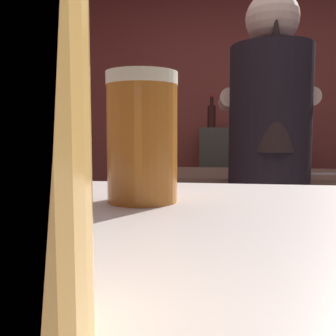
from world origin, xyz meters
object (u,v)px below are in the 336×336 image
chefs_knife (313,174)px  bottle_hot_sauce (212,115)px  bottle_olive_oil (237,118)px  bottle_soy (272,117)px  pint_glass_far (142,138)px  mixing_bowl (251,168)px  mini_fridge (16,193)px  bottle_vinegar (262,118)px  bartender (269,167)px

chefs_knife → bottle_hot_sauce: 1.36m
bottle_olive_oil → bottle_soy: bearing=24.9°
pint_glass_far → bottle_soy: (0.54, 2.96, 0.15)m
mixing_bowl → mini_fridge: bearing=152.1°
pint_glass_far → chefs_knife: bearing=70.4°
bottle_olive_oil → chefs_knife: bearing=-73.8°
pint_glass_far → bottle_olive_oil: 2.83m
mixing_bowl → chefs_knife: (0.32, -0.02, -0.02)m
bottle_vinegar → mini_fridge: bearing=-177.0°
mini_fridge → bottle_hot_sauce: 1.88m
bartender → bottle_hot_sauce: 1.64m
mini_fridge → mixing_bowl: bearing=-27.9°
bartender → mixing_bowl: bartender is taller
chefs_knife → mini_fridge: bearing=147.5°
mini_fridge → bartender: 2.55m
mini_fridge → bottle_hot_sauce: size_ratio=4.51×
mixing_bowl → bottle_soy: size_ratio=0.82×
mini_fridge → bartender: (2.03, -1.49, 0.40)m
bottle_soy → chefs_knife: bearing=-88.6°
mixing_bowl → pint_glass_far: 1.67m
bartender → mini_fridge: bearing=52.3°
bottle_vinegar → bottle_hot_sauce: bearing=-178.5°
bartender → bottle_olive_oil: bearing=0.9°
mixing_bowl → bottle_olive_oil: bottle_olive_oil is taller
bartender → bottle_hot_sauce: (-0.28, 1.59, 0.30)m
chefs_knife → bottle_vinegar: 1.25m
chefs_knife → bottle_soy: size_ratio=0.98×
mixing_bowl → bottle_soy: 1.39m
mini_fridge → bottle_vinegar: (2.17, 0.11, 0.67)m
pint_glass_far → bottle_hot_sauce: (0.02, 2.80, 0.16)m
mixing_bowl → bottle_hot_sauce: bottle_hot_sauce is taller
pint_glass_far → bottle_soy: size_ratio=0.59×
bottle_vinegar → bartender: bearing=-94.9°
bottle_hot_sauce → bottle_vinegar: size_ratio=1.26×
bartender → bottle_vinegar: (0.14, 1.60, 0.27)m
chefs_knife → bottle_olive_oil: (-0.35, 1.20, 0.34)m
mini_fridge → pint_glass_far: (1.73, -2.70, 0.54)m
pint_glass_far → bottle_vinegar: size_ratio=0.67×
mixing_bowl → bottle_olive_oil: 1.22m
mixing_bowl → bottle_olive_oil: bearing=91.5°
bartender → bottle_soy: bartender is taller
bottle_soy → mini_fridge: bearing=-173.2°
mixing_bowl → bottle_vinegar: bearing=81.5°
chefs_knife → bottle_vinegar: bottle_vinegar is taller
mini_fridge → bottle_olive_oil: 2.08m
bottle_hot_sauce → bottle_vinegar: (0.42, 0.01, -0.02)m
bartender → bottle_soy: bearing=-9.5°
mixing_bowl → bottle_soy: bearing=77.8°
chefs_knife → pint_glass_far: (-0.58, -1.62, 0.21)m
bottle_vinegar → bottle_olive_oil: bearing=177.6°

